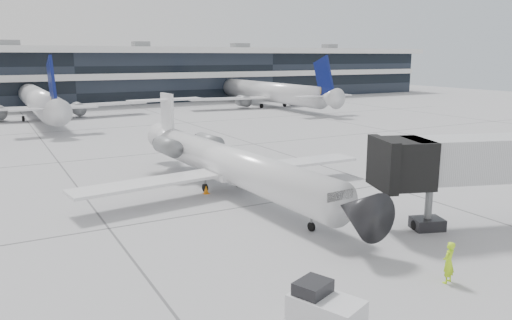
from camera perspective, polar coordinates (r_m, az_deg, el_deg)
ground at (r=32.50m, az=1.05°, el=-4.99°), size 220.00×220.00×0.00m
terminal at (r=110.19m, az=-20.86°, el=8.76°), size 170.00×22.00×10.00m
bg_jet_center at (r=82.88m, az=-23.41°, el=4.33°), size 32.00×40.00×9.60m
bg_jet_right at (r=95.21m, az=1.36°, el=6.14°), size 32.00×40.00×9.60m
regional_jet at (r=34.63m, az=-3.17°, el=-0.31°), size 21.68×27.06×6.25m
ramp_worker at (r=22.80m, az=21.14°, el=-10.86°), size 0.75×0.59×1.82m
baggage_tug at (r=18.38m, az=7.78°, el=-16.46°), size 2.31×2.88×1.60m
traffic_cone at (r=34.84m, az=-5.73°, el=-3.42°), size 0.48×0.48×0.59m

